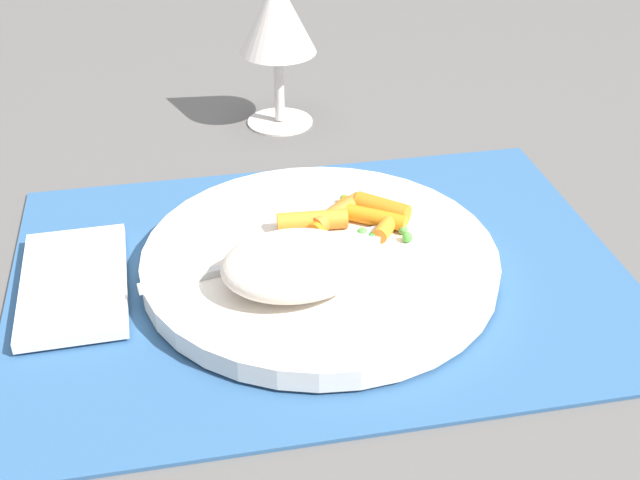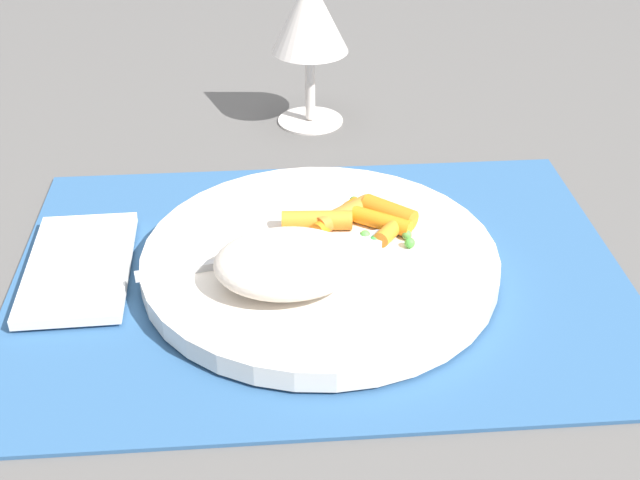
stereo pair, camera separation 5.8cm
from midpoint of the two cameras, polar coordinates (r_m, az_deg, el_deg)
The scene contains 9 objects.
ground_plane at distance 0.62m, azimuth 2.67°, elevation -2.58°, with size 2.40×2.40×0.00m, color #565451.
placemat at distance 0.61m, azimuth 2.68°, elevation -2.35°, with size 0.46×0.33×0.01m, color #2D5684.
plate at distance 0.61m, azimuth 2.71°, elevation -1.51°, with size 0.27×0.27×0.02m, color silver.
rice_mound at distance 0.56m, azimuth 0.62°, elevation -1.72°, with size 0.10×0.08×0.04m, color beige.
carrot_portion at distance 0.63m, azimuth 5.22°, elevation 1.47°, with size 0.10×0.06×0.02m.
pea_scatter at distance 0.62m, azimuth 5.80°, elevation 0.72°, with size 0.09×0.08×0.01m.
fork at distance 0.60m, azimuth 0.81°, elevation -0.95°, with size 0.19×0.05×0.01m.
wine_glass at distance 0.81m, azimuth 1.37°, elevation 15.13°, with size 0.08×0.08×0.15m.
napkin at distance 0.63m, azimuth -13.99°, elevation -1.88°, with size 0.07×0.14×0.01m, color white.
Camera 2 is at (-0.04, -0.50, 0.36)m, focal length 45.80 mm.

